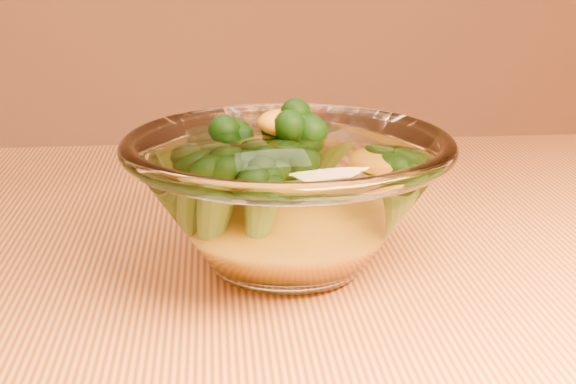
{
  "coord_description": "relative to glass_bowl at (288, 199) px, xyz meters",
  "views": [
    {
      "loc": [
        -0.03,
        -0.5,
        0.98
      ],
      "look_at": [
        0.02,
        0.03,
        0.81
      ],
      "focal_mm": 50.0,
      "sensor_mm": 36.0,
      "label": 1
    }
  ],
  "objects": [
    {
      "name": "cheese_sauce",
      "position": [
        -0.0,
        0.0,
        -0.02
      ],
      "size": [
        0.12,
        0.12,
        0.03
      ],
      "primitive_type": "ellipsoid",
      "color": "orange",
      "rests_on": "glass_bowl"
    },
    {
      "name": "glass_bowl",
      "position": [
        0.0,
        0.0,
        0.0
      ],
      "size": [
        0.23,
        0.23,
        0.1
      ],
      "color": "white",
      "rests_on": "table"
    },
    {
      "name": "broccoli_heap",
      "position": [
        -0.01,
        0.02,
        0.02
      ],
      "size": [
        0.16,
        0.13,
        0.08
      ],
      "color": "black",
      "rests_on": "cheese_sauce"
    }
  ]
}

